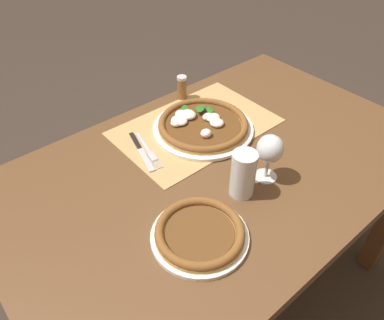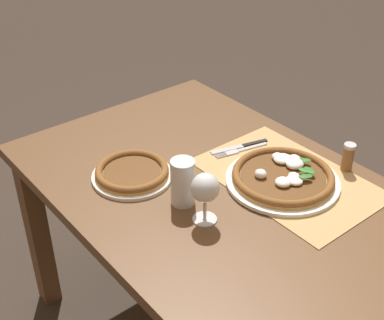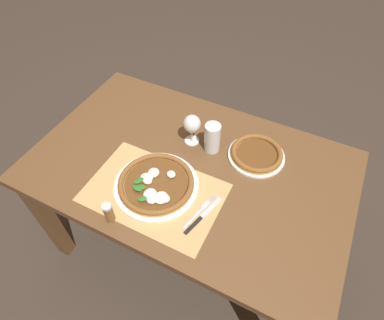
{
  "view_description": "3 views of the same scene",
  "coord_description": "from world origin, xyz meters",
  "views": [
    {
      "loc": [
        0.65,
        0.63,
        1.53
      ],
      "look_at": [
        0.13,
        0.02,
        0.84
      ],
      "focal_mm": 35.0,
      "sensor_mm": 36.0,
      "label": 1
    },
    {
      "loc": [
        -0.95,
        0.91,
        1.71
      ],
      "look_at": [
        0.17,
        0.0,
        0.77
      ],
      "focal_mm": 50.0,
      "sensor_mm": 36.0,
      "label": 2
    },
    {
      "loc": [
        0.42,
        -0.8,
        1.84
      ],
      "look_at": [
        0.01,
        0.0,
        0.78
      ],
      "focal_mm": 30.0,
      "sensor_mm": 36.0,
      "label": 3
    }
  ],
  "objects": [
    {
      "name": "pepper_shaker",
      "position": [
        -0.15,
        -0.38,
        0.79
      ],
      "size": [
        0.04,
        0.04,
        0.1
      ],
      "color": "brown",
      "rests_on": "dining_table"
    },
    {
      "name": "pizza_far",
      "position": [
        0.25,
        0.18,
        0.76
      ],
      "size": [
        0.26,
        0.26,
        0.04
      ],
      "color": "white",
      "rests_on": "dining_table"
    },
    {
      "name": "paper_placemat",
      "position": [
        -0.06,
        -0.2,
        0.74
      ],
      "size": [
        0.56,
        0.37,
        0.0
      ],
      "primitive_type": "cube",
      "color": "tan",
      "rests_on": "dining_table"
    },
    {
      "name": "wine_glass",
      "position": [
        -0.06,
        0.14,
        0.85
      ],
      "size": [
        0.08,
        0.08,
        0.16
      ],
      "color": "silver",
      "rests_on": "dining_table"
    },
    {
      "name": "pizza_near",
      "position": [
        -0.07,
        -0.17,
        0.76
      ],
      "size": [
        0.35,
        0.35,
        0.05
      ],
      "color": "white",
      "rests_on": "paper_placemat"
    },
    {
      "name": "pint_glass",
      "position": [
        0.05,
        0.14,
        0.81
      ],
      "size": [
        0.07,
        0.07,
        0.15
      ],
      "color": "silver",
      "rests_on": "dining_table"
    },
    {
      "name": "dining_table",
      "position": [
        0.0,
        0.0,
        0.64
      ],
      "size": [
        1.41,
        0.88,
        0.74
      ],
      "color": "brown",
      "rests_on": "ground"
    },
    {
      "name": "fork",
      "position": [
        0.15,
        -0.19,
        0.75
      ],
      "size": [
        0.06,
        0.2,
        0.0
      ],
      "color": "#B7B7BC",
      "rests_on": "paper_placemat"
    },
    {
      "name": "knife",
      "position": [
        0.17,
        -0.2,
        0.75
      ],
      "size": [
        0.07,
        0.21,
        0.01
      ],
      "color": "black",
      "rests_on": "paper_placemat"
    }
  ]
}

